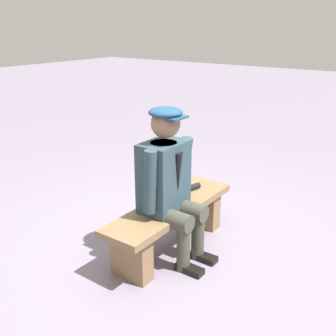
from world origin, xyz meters
TOP-DOWN VIEW (x-y plane):
  - ground_plane at (0.00, 0.00)m, footprint 30.00×30.00m
  - bench at (0.00, 0.00)m, footprint 1.41×0.39m
  - seated_man at (0.10, 0.06)m, footprint 0.56×0.59m
  - rolled_magazine at (-0.37, -0.03)m, footprint 0.21×0.10m

SIDE VIEW (x-z plane):
  - ground_plane at x=0.00m, z-range 0.00..0.00m
  - bench at x=0.00m, z-range 0.08..0.50m
  - rolled_magazine at x=-0.37m, z-range 0.42..0.48m
  - seated_man at x=0.10m, z-range 0.06..1.34m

